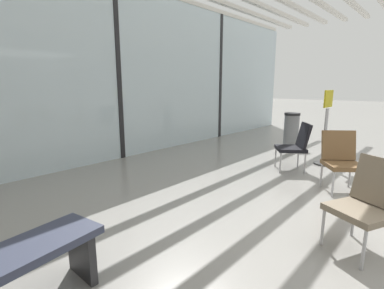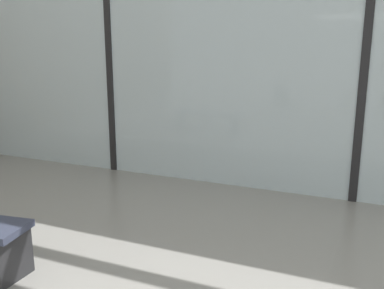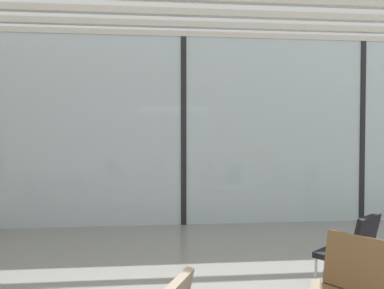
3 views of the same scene
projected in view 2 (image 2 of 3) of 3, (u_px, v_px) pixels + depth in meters
glass_curtain_wall at (365, 58)px, 4.94m from camera, size 14.00×0.08×3.50m
window_mullion_0 at (111, 55)px, 6.26m from camera, size 0.10×0.12×3.50m
window_mullion_1 at (365, 58)px, 4.94m from camera, size 0.10×0.12×3.50m
parked_airplane at (318, 44)px, 9.48m from camera, size 11.21×3.81×3.81m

